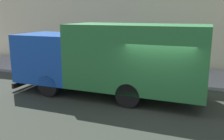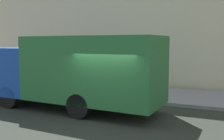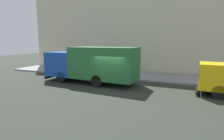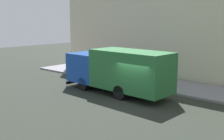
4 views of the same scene
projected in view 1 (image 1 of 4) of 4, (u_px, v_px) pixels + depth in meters
name	position (u px, v px, depth m)	size (l,w,h in m)	color
ground	(159.00, 107.00, 9.84)	(80.00, 80.00, 0.00)	#292E27
sidewalk	(172.00, 76.00, 14.51)	(4.15, 30.00, 0.16)	gray
large_utility_truck	(110.00, 57.00, 10.93)	(2.88, 8.63, 3.16)	#1644A4
pedestrian_walking	(62.00, 57.00, 15.07)	(0.43, 0.43, 1.70)	black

